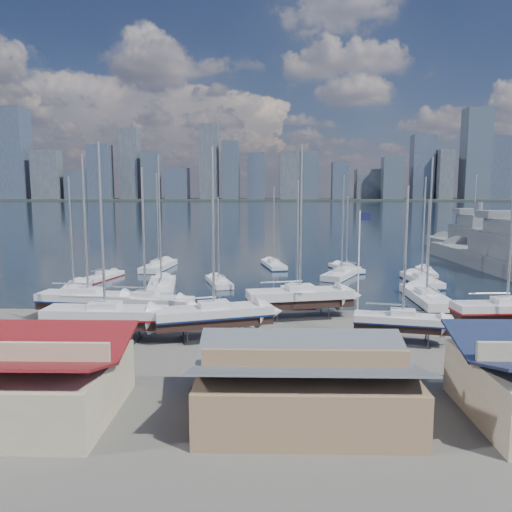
{
  "coord_description": "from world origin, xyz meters",
  "views": [
    {
      "loc": [
        -2.19,
        -53.28,
        13.05
      ],
      "look_at": [
        -3.52,
        8.0,
        4.9
      ],
      "focal_mm": 35.0,
      "sensor_mm": 36.0,
      "label": 1
    }
  ],
  "objects_px": {
    "naval_ship_east": "(509,262)",
    "flagpole": "(359,264)",
    "sailboat_cradle_0": "(88,300)",
    "naval_ship_west": "(472,246)",
    "car_a": "(216,377)"
  },
  "relations": [
    {
      "from": "naval_ship_west",
      "to": "car_a",
      "type": "relative_size",
      "value": 8.12
    },
    {
      "from": "sailboat_cradle_0",
      "to": "naval_ship_west",
      "type": "relative_size",
      "value": 0.43
    },
    {
      "from": "naval_ship_west",
      "to": "sailboat_cradle_0",
      "type": "bearing_deg",
      "value": 130.18
    },
    {
      "from": "naval_ship_east",
      "to": "flagpole",
      "type": "height_order",
      "value": "naval_ship_east"
    },
    {
      "from": "naval_ship_west",
      "to": "car_a",
      "type": "xyz_separation_m",
      "value": [
        -44.9,
        -69.81,
        -0.86
      ]
    },
    {
      "from": "naval_ship_west",
      "to": "flagpole",
      "type": "height_order",
      "value": "naval_ship_west"
    },
    {
      "from": "car_a",
      "to": "naval_ship_east",
      "type": "bearing_deg",
      "value": 67.12
    },
    {
      "from": "naval_ship_east",
      "to": "flagpole",
      "type": "xyz_separation_m",
      "value": [
        -29.9,
        -34.19,
        4.76
      ]
    },
    {
      "from": "naval_ship_east",
      "to": "flagpole",
      "type": "relative_size",
      "value": 4.15
    },
    {
      "from": "sailboat_cradle_0",
      "to": "flagpole",
      "type": "distance_m",
      "value": 26.87
    },
    {
      "from": "naval_ship_east",
      "to": "sailboat_cradle_0",
      "type": "bearing_deg",
      "value": 115.41
    },
    {
      "from": "sailboat_cradle_0",
      "to": "naval_ship_west",
      "type": "xyz_separation_m",
      "value": [
        59.46,
        52.64,
        -0.43
      ]
    },
    {
      "from": "sailboat_cradle_0",
      "to": "naval_ship_east",
      "type": "relative_size",
      "value": 0.35
    },
    {
      "from": "naval_ship_east",
      "to": "naval_ship_west",
      "type": "distance_m",
      "value": 22.62
    },
    {
      "from": "flagpole",
      "to": "car_a",
      "type": "bearing_deg",
      "value": -131.4
    }
  ]
}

